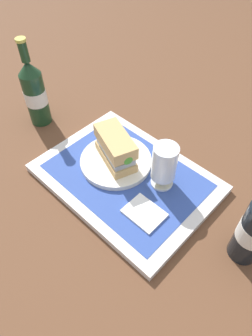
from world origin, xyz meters
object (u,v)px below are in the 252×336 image
Objects in this scene: plate at (116,161)px; beer_glass at (164,165)px; sandwich at (116,148)px; second_bottle at (35,93)px.

beer_glass is at bearing 12.90° from plate.
plate is 0.05m from sandwich.
sandwich is 0.13m from beer_glass.
plate is 1.52× the size of beer_glass.
plate is at bearing -167.10° from beer_glass.
second_bottle is (-0.31, -0.02, 0.08)m from plate.
beer_glass is at bearing 6.54° from second_bottle.
sandwich is at bearing 3.53° from second_bottle.
sandwich is 0.54× the size of second_bottle.
plate is 1.32× the size of sandwich.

